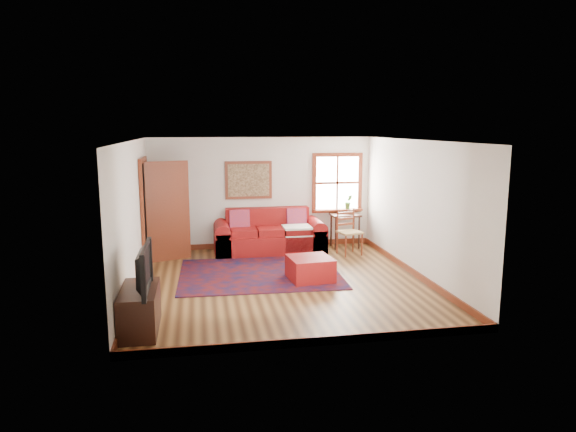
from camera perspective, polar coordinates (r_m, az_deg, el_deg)
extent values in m
plane|color=#422611|center=(9.21, -0.71, -7.34)|extent=(5.50, 5.50, 0.00)
cube|color=silver|center=(11.61, -2.93, 2.57)|extent=(5.00, 0.04, 2.50)
cube|color=silver|center=(6.28, 3.34, -3.77)|extent=(5.00, 0.04, 2.50)
cube|color=silver|center=(8.87, -16.87, -0.14)|extent=(0.04, 5.50, 2.50)
cube|color=silver|center=(9.64, 14.10, 0.77)|extent=(0.04, 5.50, 2.50)
cube|color=white|center=(8.80, -0.75, 8.40)|extent=(5.00, 5.50, 0.04)
cube|color=maroon|center=(11.81, -2.87, -3.17)|extent=(5.00, 0.03, 0.12)
cube|color=maroon|center=(9.15, -16.40, -7.49)|extent=(0.03, 5.50, 0.12)
cube|color=maroon|center=(9.89, 13.73, -6.06)|extent=(0.03, 5.50, 0.12)
cube|color=white|center=(11.92, 5.47, 3.70)|extent=(1.00, 0.02, 1.20)
cube|color=maroon|center=(11.85, 5.54, 6.79)|extent=(1.18, 0.06, 0.09)
cube|color=maroon|center=(11.99, 5.44, 0.62)|extent=(1.18, 0.06, 0.09)
cube|color=maroon|center=(11.77, 2.93, 3.65)|extent=(0.09, 0.06, 1.20)
cube|color=maroon|center=(12.06, 7.99, 3.72)|extent=(0.09, 0.06, 1.20)
cube|color=maroon|center=(11.90, 5.49, 3.69)|extent=(1.00, 0.04, 0.05)
cube|color=maroon|center=(11.92, 5.53, 0.69)|extent=(1.15, 0.20, 0.04)
imported|color=#396B25|center=(11.94, 6.73, 1.58)|extent=(0.18, 0.15, 0.33)
cube|color=black|center=(10.48, -15.75, 0.16)|extent=(0.02, 0.90, 2.05)
cube|color=maroon|center=(9.99, -15.85, -0.31)|extent=(0.06, 0.09, 2.05)
cube|color=maroon|center=(10.96, -15.35, 0.60)|extent=(0.06, 0.09, 2.05)
cube|color=maroon|center=(10.35, -15.86, 6.01)|extent=(0.06, 1.08, 0.09)
cube|color=maroon|center=(10.73, -13.20, 0.50)|extent=(0.86, 0.35, 2.05)
cube|color=silver|center=(10.72, -13.22, 1.04)|extent=(0.56, 0.22, 1.33)
cube|color=maroon|center=(11.52, -4.41, 4.00)|extent=(1.05, 0.04, 0.85)
cube|color=tan|center=(11.49, -4.39, 3.98)|extent=(0.92, 0.03, 0.72)
cube|color=#530D0B|center=(9.71, -3.17, -6.39)|extent=(3.03, 2.46, 0.02)
cube|color=maroon|center=(11.30, -2.06, -3.00)|extent=(2.40, 0.99, 0.42)
cube|color=maroon|center=(11.55, -2.32, -0.33)|extent=(1.87, 0.27, 0.52)
cube|color=maroon|center=(11.19, -7.31, -2.92)|extent=(0.33, 0.99, 0.52)
cube|color=maroon|center=(11.47, 3.07, -2.54)|extent=(0.33, 0.99, 0.52)
cube|color=red|center=(11.31, -5.40, -0.43)|extent=(0.44, 0.21, 0.46)
cube|color=red|center=(11.48, 0.95, -0.23)|extent=(0.44, 0.21, 0.46)
cube|color=silver|center=(11.13, 1.02, -1.24)|extent=(0.61, 0.55, 0.04)
cube|color=maroon|center=(9.27, 2.47, -5.88)|extent=(0.81, 0.81, 0.42)
cube|color=black|center=(11.72, 6.38, 0.12)|extent=(0.64, 0.48, 0.04)
cylinder|color=black|center=(11.52, 5.33, -1.98)|extent=(0.04, 0.04, 0.73)
cylinder|color=black|center=(11.68, 7.90, -1.87)|extent=(0.04, 0.04, 0.73)
cylinder|color=black|center=(11.90, 4.82, -1.59)|extent=(0.04, 0.04, 0.73)
cylinder|color=black|center=(12.05, 7.32, -1.49)|extent=(0.04, 0.04, 0.73)
cube|color=tan|center=(11.11, 6.87, -1.81)|extent=(0.54, 0.53, 0.04)
cylinder|color=maroon|center=(10.90, 6.43, -3.39)|extent=(0.04, 0.04, 0.47)
cylinder|color=maroon|center=(11.10, 8.21, -3.19)|extent=(0.04, 0.04, 0.47)
cylinder|color=maroon|center=(11.17, 5.50, -1.71)|extent=(0.04, 0.04, 0.98)
cylinder|color=maroon|center=(11.36, 7.26, -1.55)|extent=(0.04, 0.04, 0.98)
cube|color=maroon|center=(11.21, 6.42, -0.28)|extent=(0.39, 0.12, 0.29)
cube|color=black|center=(7.32, -16.15, -9.96)|extent=(0.48, 1.07, 0.59)
imported|color=black|center=(7.03, -16.31, -5.63)|extent=(0.14, 1.07, 0.62)
cylinder|color=silver|center=(7.54, -15.62, -6.26)|extent=(0.12, 0.12, 0.18)
cylinder|color=#FFA53F|center=(7.55, -15.61, -6.48)|extent=(0.07, 0.07, 0.12)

